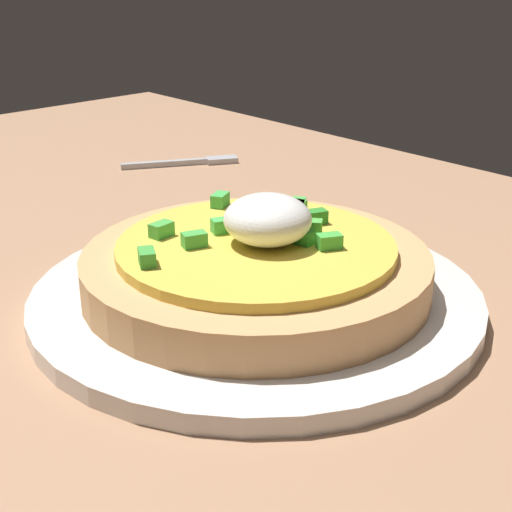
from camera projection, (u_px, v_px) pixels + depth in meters
The scene contains 4 objects.
dining_table at pixel (249, 430), 34.34cm from camera, with size 129.55×81.02×2.12cm, color #A07657.
plate at pixel (256, 298), 43.27cm from camera, with size 24.97×24.97×1.06cm, color silver.
pizza at pixel (257, 264), 42.51cm from camera, with size 19.14×19.14×5.48cm.
fork at pixel (191, 162), 70.36cm from camera, with size 5.90×9.80×0.50cm.
Camera 1 is at (-21.40, 19.26, 21.33)cm, focal length 54.43 mm.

